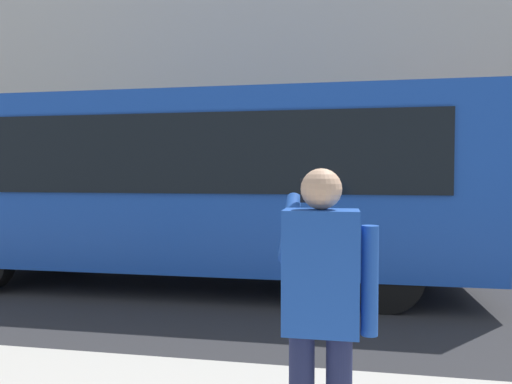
# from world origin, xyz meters

# --- Properties ---
(ground_plane) EXTENTS (60.00, 60.00, 0.00)m
(ground_plane) POSITION_xyz_m (0.00, 0.00, 0.00)
(ground_plane) COLOR #2B2B2D
(building_facade_far) EXTENTS (28.00, 1.55, 12.00)m
(building_facade_far) POSITION_xyz_m (-0.02, -6.80, 5.99)
(building_facade_far) COLOR beige
(building_facade_far) RESTS_ON ground_plane
(red_bus) EXTENTS (9.05, 2.54, 3.08)m
(red_bus) POSITION_xyz_m (2.58, 0.10, 1.68)
(red_bus) COLOR #1947AD
(red_bus) RESTS_ON ground_plane
(pedestrian_photographer) EXTENTS (0.53, 0.52, 1.70)m
(pedestrian_photographer) POSITION_xyz_m (0.25, 4.98, 1.14)
(pedestrian_photographer) COLOR #1E2347
(pedestrian_photographer) RESTS_ON sidewalk_curb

